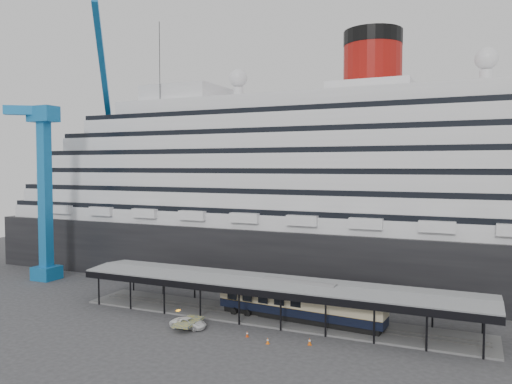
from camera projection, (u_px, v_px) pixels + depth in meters
ground at (257, 329)px, 62.71m from camera, size 200.00×200.00×0.00m
cruise_ship at (327, 178)px, 90.96m from camera, size 130.00×30.00×43.90m
platform_canopy at (272, 301)px, 67.15m from camera, size 56.00×9.18×5.30m
crane_blue at (51, 169)px, 89.56m from camera, size 22.63×19.19×47.60m
port_truck at (188, 323)px, 63.17m from camera, size 4.79×2.44×1.29m
pullman_carriage at (299, 302)px, 65.55m from camera, size 23.04×4.93×22.45m
traffic_cone_left at (247, 334)px, 59.97m from camera, size 0.39×0.39×0.71m
traffic_cone_mid at (268, 341)px, 57.61m from camera, size 0.42×0.42×0.74m
traffic_cone_right at (310, 341)px, 57.27m from camera, size 0.55×0.55×0.85m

